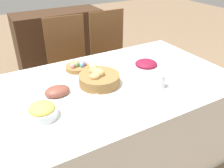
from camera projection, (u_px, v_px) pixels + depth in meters
ground_plane at (110, 158)px, 2.09m from camera, size 12.00×12.00×0.00m
dining_table at (110, 124)px, 1.90m from camera, size 1.84×1.07×0.76m
chair_far_right at (112, 55)px, 2.72m from camera, size 0.43×0.43×1.02m
chair_far_center at (71, 64)px, 2.50m from camera, size 0.44×0.44×1.02m
sideboard at (60, 44)px, 3.29m from camera, size 1.15×0.44×0.89m
bread_basket at (99, 78)px, 1.68m from camera, size 0.29×0.29×0.13m
egg_basket at (77, 66)px, 1.89m from camera, size 0.19×0.19×0.08m
ham_platter at (57, 92)px, 1.56m from camera, size 0.26×0.18×0.07m
beet_salad_bowl at (146, 67)px, 1.85m from camera, size 0.20×0.20×0.10m
pineapple_bowl at (42, 111)px, 1.35m from camera, size 0.18×0.18×0.09m
dinner_plate at (143, 107)px, 1.45m from camera, size 0.26×0.26×0.01m
fork at (122, 114)px, 1.39m from camera, size 0.01×0.19×0.00m
knife at (162, 100)px, 1.52m from camera, size 0.01×0.19×0.00m
spoon at (166, 99)px, 1.53m from camera, size 0.01×0.19×0.00m
drinking_cup at (160, 81)px, 1.65m from camera, size 0.08×0.08×0.10m
butter_dish at (92, 100)px, 1.49m from camera, size 0.10×0.06×0.03m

